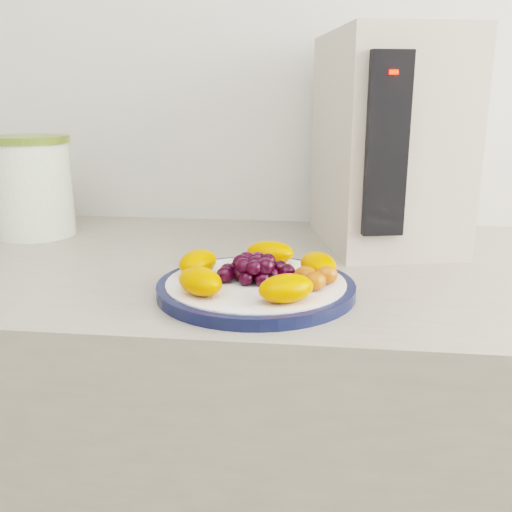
# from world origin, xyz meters

# --- Properties ---
(wall_back) EXTENTS (3.50, 0.02, 2.60)m
(wall_back) POSITION_xyz_m (0.00, 1.51, 1.30)
(wall_back) COLOR silver
(wall_back) RESTS_ON floor
(counter) EXTENTS (3.50, 0.60, 0.90)m
(counter) POSITION_xyz_m (0.00, 1.20, 0.45)
(counter) COLOR gray
(counter) RESTS_ON floor
(plate_rim) EXTENTS (0.25, 0.25, 0.01)m
(plate_rim) POSITION_xyz_m (0.07, 1.05, 0.91)
(plate_rim) COLOR #0E163B
(plate_rim) RESTS_ON counter
(plate_face) EXTENTS (0.23, 0.23, 0.02)m
(plate_face) POSITION_xyz_m (0.07, 1.05, 0.91)
(plate_face) COLOR white
(plate_face) RESTS_ON counter
(canister) EXTENTS (0.15, 0.15, 0.16)m
(canister) POSITION_xyz_m (-0.37, 1.32, 0.98)
(canister) COLOR #41751D
(canister) RESTS_ON counter
(canister_lid) EXTENTS (0.15, 0.15, 0.01)m
(canister_lid) POSITION_xyz_m (-0.37, 1.32, 1.07)
(canister_lid) COLOR olive
(canister_lid) RESTS_ON canister
(appliance_body) EXTENTS (0.25, 0.31, 0.34)m
(appliance_body) POSITION_xyz_m (0.25, 1.34, 1.07)
(appliance_body) COLOR beige
(appliance_body) RESTS_ON counter
(appliance_panel) EXTENTS (0.06, 0.03, 0.25)m
(appliance_panel) POSITION_xyz_m (0.24, 1.19, 1.08)
(appliance_panel) COLOR black
(appliance_panel) RESTS_ON appliance_body
(appliance_led) EXTENTS (0.01, 0.01, 0.01)m
(appliance_led) POSITION_xyz_m (0.24, 1.18, 1.17)
(appliance_led) COLOR #FF0C05
(appliance_led) RESTS_ON appliance_panel
(fruit_plate) EXTENTS (0.22, 0.21, 0.03)m
(fruit_plate) POSITION_xyz_m (0.07, 1.05, 0.93)
(fruit_plate) COLOR #FF6500
(fruit_plate) RESTS_ON plate_face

